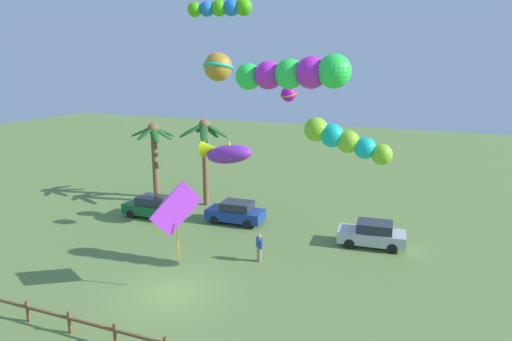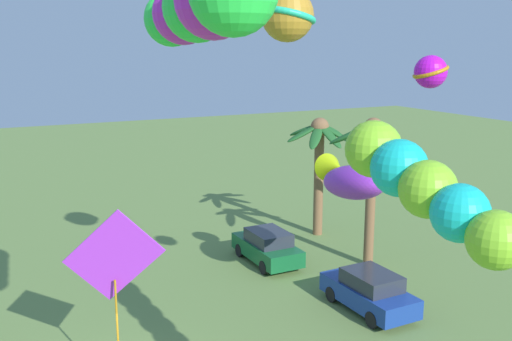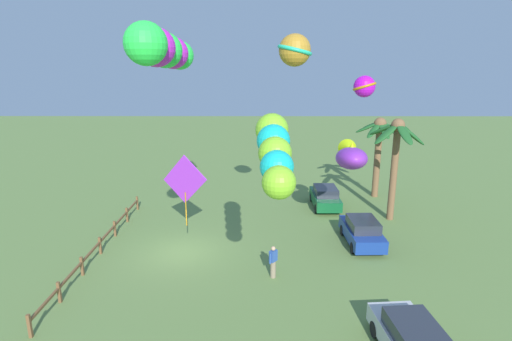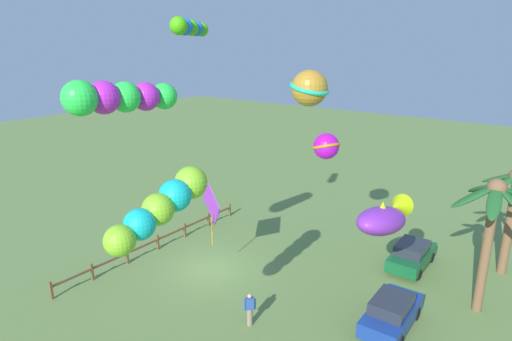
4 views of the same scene
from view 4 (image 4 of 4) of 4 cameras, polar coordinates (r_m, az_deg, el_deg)
ground_plane at (r=24.96m, az=-5.89°, el=-12.96°), size 120.00×120.00×0.00m
palm_tree_1 at (r=21.95m, az=28.90°, el=-5.23°), size 3.56×3.53×6.60m
rail_fence at (r=27.45m, az=-12.92°, el=-9.07°), size 13.68×0.12×0.95m
parked_car_0 at (r=21.00m, az=17.56°, el=-17.53°), size 3.94×1.82×1.51m
parked_car_2 at (r=26.31m, az=19.99°, el=-10.47°), size 3.91×1.77×1.51m
spectator_0 at (r=20.21m, az=-0.84°, el=-17.94°), size 0.44×0.42×1.59m
kite_fish_0 at (r=19.49m, az=16.65°, el=-6.07°), size 3.91×1.97×1.73m
kite_ball_1 at (r=14.74m, az=9.31°, el=3.21°), size 1.26×1.25×0.88m
kite_tube_2 at (r=14.58m, az=-12.30°, el=-4.58°), size 4.23×1.18×2.10m
kite_diamond_3 at (r=22.88m, az=-5.96°, el=-4.49°), size 1.40×2.46×3.85m
kite_tube_4 at (r=17.57m, az=-17.63°, el=9.26°), size 4.86×1.51×1.45m
kite_tube_5 at (r=19.25m, az=-8.88°, el=18.27°), size 2.63×1.32×0.76m
kite_ball_6 at (r=18.51m, az=7.12°, el=10.81°), size 1.79×1.79×1.54m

